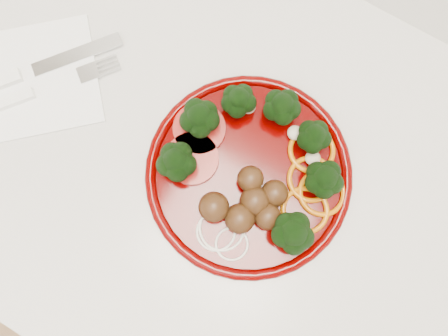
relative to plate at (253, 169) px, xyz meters
The scene contains 5 objects.
counter 0.55m from the plate, behind, with size 2.40×0.60×0.90m.
plate is the anchor object (origin of this frame).
napkin 0.31m from the plate, behind, with size 0.15×0.15×0.00m, color white.
knife 0.33m from the plate, behind, with size 0.15×0.19×0.01m.
fork 0.32m from the plate, 167.23° to the right, with size 0.14×0.17×0.01m.
Camera 1 is at (0.30, 1.62, 1.45)m, focal length 35.00 mm.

